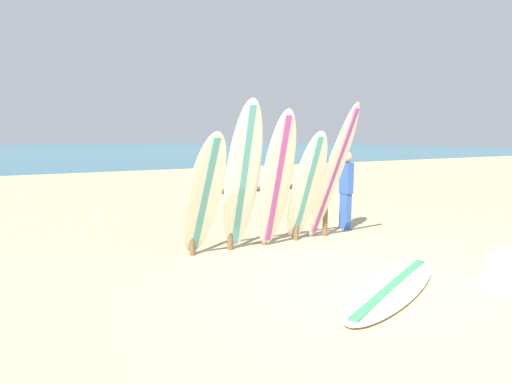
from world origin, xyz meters
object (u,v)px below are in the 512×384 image
at_px(surfboard_leaning_left, 243,178).
at_px(surfboard_leaning_center, 306,188).
at_px(surfboard_leaning_center_left, 277,181).
at_px(cooler_box, 511,268).
at_px(surfboard_leaning_center_right, 333,174).
at_px(surfboard_rack, 265,206).
at_px(surfboard_lying_on_sand, 393,287).
at_px(beachgoer_standing, 346,187).
at_px(surfboard_leaning_far_left, 204,196).

distance_m(surfboard_leaning_left, surfboard_leaning_center, 1.18).
height_order(surfboard_leaning_left, surfboard_leaning_center, surfboard_leaning_left).
relative_size(surfboard_leaning_center_left, cooler_box, 3.68).
bearing_deg(surfboard_leaning_center_right, surfboard_rack, 161.17).
xyz_separation_m(surfboard_leaning_center, cooler_box, (1.24, -2.64, -0.77)).
distance_m(surfboard_rack, surfboard_leaning_center, 0.74).
bearing_deg(surfboard_leaning_center, surfboard_leaning_left, 178.63).
bearing_deg(surfboard_lying_on_sand, surfboard_leaning_center, 83.06).
distance_m(surfboard_rack, surfboard_lying_on_sand, 2.57).
bearing_deg(surfboard_leaning_left, surfboard_leaning_center_left, -5.94).
distance_m(surfboard_leaning_left, surfboard_leaning_center_right, 1.65).
height_order(surfboard_lying_on_sand, beachgoer_standing, beachgoer_standing).
bearing_deg(surfboard_lying_on_sand, surfboard_leaning_center_right, 70.14).
height_order(surfboard_leaning_center, surfboard_leaning_center_right, surfboard_leaning_center_right).
height_order(surfboard_leaning_center_right, beachgoer_standing, surfboard_leaning_center_right).
bearing_deg(beachgoer_standing, surfboard_leaning_far_left, -169.88).
xyz_separation_m(surfboard_leaning_center_left, cooler_box, (1.82, -2.61, -0.92)).
xyz_separation_m(surfboard_rack, surfboard_lying_on_sand, (0.35, -2.47, -0.62)).
bearing_deg(surfboard_lying_on_sand, surfboard_leaning_center_left, 98.68).
relative_size(surfboard_leaning_left, surfboard_leaning_center_right, 1.00).
height_order(surfboard_rack, surfboard_leaning_center_right, surfboard_leaning_center_right).
height_order(surfboard_leaning_far_left, surfboard_lying_on_sand, surfboard_leaning_far_left).
distance_m(surfboard_leaning_center_left, surfboard_leaning_center, 0.61).
relative_size(surfboard_rack, cooler_box, 4.37).
relative_size(surfboard_rack, surfboard_leaning_left, 1.12).
relative_size(surfboard_leaning_center_right, beachgoer_standing, 1.56).
height_order(surfboard_leaning_center, beachgoer_standing, surfboard_leaning_center).
distance_m(surfboard_rack, cooler_box, 3.52).
distance_m(surfboard_leaning_center_left, cooler_box, 3.31).
bearing_deg(cooler_box, surfboard_rack, 114.53).
relative_size(surfboard_lying_on_sand, beachgoer_standing, 1.67).
bearing_deg(surfboard_leaning_center, surfboard_lying_on_sand, -96.94).
relative_size(surfboard_leaning_center, beachgoer_standing, 1.26).
relative_size(surfboard_rack, surfboard_lying_on_sand, 1.04).
height_order(beachgoer_standing, cooler_box, beachgoer_standing).
bearing_deg(beachgoer_standing, surfboard_lying_on_sand, -120.37).
bearing_deg(cooler_box, surfboard_leaning_center_right, 98.62).
height_order(surfboard_leaning_far_left, surfboard_leaning_center, surfboard_leaning_center).
height_order(surfboard_rack, cooler_box, surfboard_rack).
relative_size(surfboard_leaning_far_left, surfboard_leaning_left, 0.80).
xyz_separation_m(beachgoer_standing, cooler_box, (-0.09, -3.20, -0.65)).
relative_size(surfboard_lying_on_sand, cooler_box, 4.19).
bearing_deg(surfboard_rack, cooler_box, -58.00).
bearing_deg(surfboard_leaning_center_left, surfboard_leaning_center, 3.10).
distance_m(surfboard_leaning_left, surfboard_leaning_center_left, 0.58).
distance_m(surfboard_leaning_center_left, surfboard_lying_on_sand, 2.39).
height_order(surfboard_lying_on_sand, cooler_box, cooler_box).
height_order(surfboard_leaning_left, surfboard_leaning_center_right, surfboard_leaning_center_right).
height_order(surfboard_leaning_left, surfboard_lying_on_sand, surfboard_leaning_left).
xyz_separation_m(surfboard_leaning_center, surfboard_lying_on_sand, (-0.26, -2.15, -0.91)).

